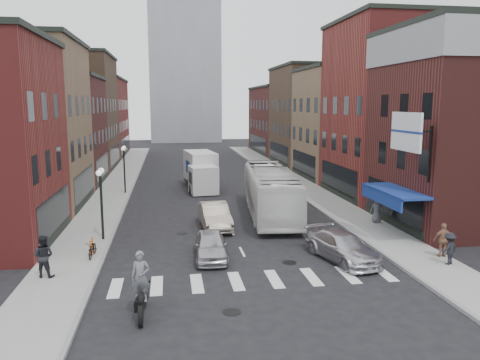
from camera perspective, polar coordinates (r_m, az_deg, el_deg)
name	(u,v)px	position (r m, az deg, el deg)	size (l,w,h in m)	color
ground	(245,258)	(23.70, 0.64, -9.49)	(160.00, 160.00, 0.00)	black
sidewalk_left	(117,186)	(45.05, -14.76, -0.69)	(3.00, 74.00, 0.15)	gray
sidewalk_right	(294,181)	(46.41, 6.59, -0.16)	(3.00, 74.00, 0.15)	gray
curb_left	(133,186)	(44.92, -12.86, -0.74)	(0.20, 74.00, 0.16)	gray
curb_right	(279,182)	(46.05, 4.79, -0.30)	(0.20, 74.00, 0.16)	gray
crosswalk_stripes	(256,280)	(20.93, 2.01, -12.09)	(12.00, 2.20, 0.01)	silver
bldg_left_mid_a	(10,124)	(37.91, -26.27, 6.09)	(10.30, 10.20, 12.30)	#927150
bldg_left_mid_b	(46,131)	(47.58, -22.60, 5.58)	(10.30, 10.20, 10.30)	#4A1D1A
bldg_left_far_a	(69,112)	(58.27, -20.13, 7.75)	(10.30, 12.20, 13.30)	#4D3826
bldg_left_far_b	(89,118)	(72.07, -17.92, 7.25)	(10.30, 16.20, 11.30)	maroon
bldg_right_corner	(472,128)	(32.56, 26.39, 5.72)	(10.30, 9.20, 12.30)	#4A1D1A
bldg_right_mid_a	(399,110)	(40.68, 18.77, 8.12)	(10.30, 10.20, 14.30)	maroon
bldg_right_mid_b	(351,123)	(49.81, 13.37, 6.75)	(10.30, 10.20, 11.30)	#927150
bldg_right_far_a	(318,116)	(60.13, 9.44, 7.74)	(10.30, 12.20, 12.30)	#4D3826
bldg_right_far_b	(289,120)	(73.59, 6.01, 7.29)	(10.30, 16.20, 10.30)	#4A1D1A
awning_blue	(392,192)	(28.12, 18.04, -1.42)	(1.80, 5.00, 0.78)	navy
billboard_sign	(407,133)	(25.79, 19.74, 5.42)	(1.52, 3.00, 3.70)	black
distant_tower	(183,18)	(101.71, -6.91, 19.03)	(14.00, 14.00, 50.00)	#9399A0
streetlamp_near	(101,190)	(26.83, -16.59, -1.23)	(0.32, 1.22, 4.11)	black
streetlamp_far	(124,160)	(40.59, -13.96, 2.33)	(0.32, 1.22, 4.11)	black
bike_rack	(92,247)	(24.80, -17.64, -7.75)	(0.08, 0.68, 0.80)	#D8590C
box_truck	(201,171)	(42.25, -4.76, 1.07)	(2.93, 7.80, 3.29)	silver
motorcycle_rider	(141,286)	(17.56, -11.97, -12.56)	(0.73, 2.42, 2.46)	black
transit_bus	(270,192)	(32.17, 3.72, -1.43)	(2.80, 11.95, 3.33)	silver
sedan_left_near	(211,245)	(23.49, -3.59, -7.97)	(1.58, 3.92, 1.33)	#BAB9BE
sedan_left_far	(215,216)	(29.10, -3.11, -4.37)	(1.63, 4.66, 1.54)	#C2B29D
curb_car	(342,247)	(23.71, 12.38, -7.97)	(1.91, 4.70, 1.36)	silver
parked_bicycle	(92,249)	(24.43, -17.54, -7.99)	(0.54, 1.54, 0.81)	black
ped_left_solo	(43,256)	(22.28, -22.84, -8.54)	(0.91, 0.53, 1.88)	black
ped_right_a	(449,248)	(24.24, 24.16, -7.62)	(0.99, 0.49, 1.53)	black
ped_right_b	(443,240)	(25.24, 23.55, -6.72)	(1.00, 0.50, 1.71)	#986A4D
ped_right_c	(377,210)	(31.04, 16.33, -3.47)	(0.81, 0.53, 1.66)	#525459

